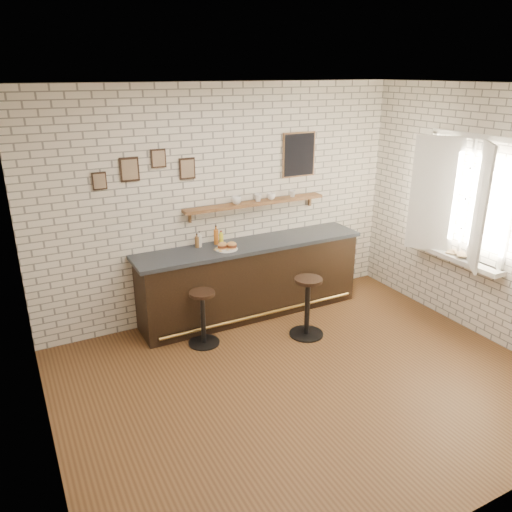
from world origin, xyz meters
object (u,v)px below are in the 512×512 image
at_px(book_lower, 455,255).
at_px(book_upper, 455,254).
at_px(sandwich_plate, 226,249).
at_px(shelf_cup_a, 236,200).
at_px(condiment_bottle_yellow, 221,238).
at_px(shelf_cup_d, 293,194).
at_px(bitters_bottle_brown, 197,242).
at_px(shelf_cup_c, 271,196).
at_px(bar_stool_right, 307,305).
at_px(ciabatta_sandwich, 227,245).
at_px(bitters_bottle_amber, 216,237).
at_px(shelf_cup_b, 258,198).
at_px(bar_counter, 251,279).
at_px(bar_stool_left, 203,316).
at_px(bitters_bottle_white, 200,241).

bearing_deg(book_lower, book_upper, -118.78).
relative_size(sandwich_plate, shelf_cup_a, 2.18).
bearing_deg(book_lower, condiment_bottle_yellow, 118.69).
distance_m(shelf_cup_d, book_upper, 2.23).
xyz_separation_m(bitters_bottle_brown, shelf_cup_a, (0.57, 0.03, 0.47)).
distance_m(condiment_bottle_yellow, shelf_cup_c, 0.88).
bearing_deg(bar_stool_right, shelf_cup_a, 112.78).
distance_m(ciabatta_sandwich, shelf_cup_a, 0.62).
xyz_separation_m(sandwich_plate, book_lower, (2.54, -1.35, -0.08)).
distance_m(bitters_bottle_amber, shelf_cup_c, 0.93).
bearing_deg(ciabatta_sandwich, bitters_bottle_brown, 141.37).
distance_m(sandwich_plate, shelf_cup_b, 0.84).
relative_size(bar_stool_right, shelf_cup_d, 8.04).
relative_size(bar_counter, shelf_cup_b, 29.60).
bearing_deg(bitters_bottle_brown, bar_stool_right, -45.40).
bearing_deg(bar_stool_right, bar_stool_left, 161.74).
xyz_separation_m(condiment_bottle_yellow, shelf_cup_d, (1.09, 0.03, 0.46)).
xyz_separation_m(bitters_bottle_amber, shelf_cup_c, (0.82, 0.03, 0.43)).
relative_size(sandwich_plate, bitters_bottle_amber, 1.12).
bearing_deg(bitters_bottle_brown, shelf_cup_c, 1.41).
bearing_deg(bar_stool_right, bitters_bottle_amber, 126.15).
xyz_separation_m(shelf_cup_c, shelf_cup_d, (0.33, 0.00, 0.00)).
bearing_deg(book_lower, bar_counter, 117.86).
xyz_separation_m(bitters_bottle_white, shelf_cup_a, (0.54, 0.03, 0.46)).
xyz_separation_m(bar_counter, bar_stool_left, (-0.88, -0.45, -0.14)).
bearing_deg(shelf_cup_b, condiment_bottle_yellow, 147.47).
xyz_separation_m(shelf_cup_a, shelf_cup_b, (0.32, 0.00, -0.00)).
bearing_deg(ciabatta_sandwich, shelf_cup_a, 45.34).
distance_m(bar_stool_right, shelf_cup_a, 1.62).
distance_m(bar_stool_right, shelf_cup_b, 1.56).
relative_size(bitters_bottle_white, shelf_cup_b, 1.97).
bearing_deg(shelf_cup_b, bitters_bottle_amber, 147.15).
bearing_deg(bitters_bottle_white, bitters_bottle_amber, -0.00).
bearing_deg(shelf_cup_c, bitters_bottle_amber, 110.08).
bearing_deg(bitters_bottle_white, bar_stool_left, -110.70).
bearing_deg(bar_stool_left, ciabatta_sandwich, 37.17).
distance_m(bitters_bottle_white, shelf_cup_d, 1.46).
xyz_separation_m(bitters_bottle_brown, shelf_cup_c, (1.09, 0.03, 0.46)).
relative_size(bar_stool_right, shelf_cup_c, 6.92).
relative_size(shelf_cup_b, book_upper, 0.42).
xyz_separation_m(bar_counter, shelf_cup_c, (0.41, 0.20, 1.04)).
distance_m(bitters_bottle_brown, shelf_cup_c, 1.18).
bearing_deg(book_upper, bar_stool_right, -164.49).
bearing_deg(bar_stool_right, shelf_cup_d, 69.13).
xyz_separation_m(bar_stool_left, book_lower, (3.04, -0.96, 0.57)).
height_order(shelf_cup_a, shelf_cup_c, shelf_cup_a).
height_order(bitters_bottle_amber, shelf_cup_a, shelf_cup_a).
distance_m(shelf_cup_b, book_lower, 2.60).
relative_size(bitters_bottle_white, shelf_cup_d, 2.17).
relative_size(ciabatta_sandwich, bitters_bottle_white, 1.21).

